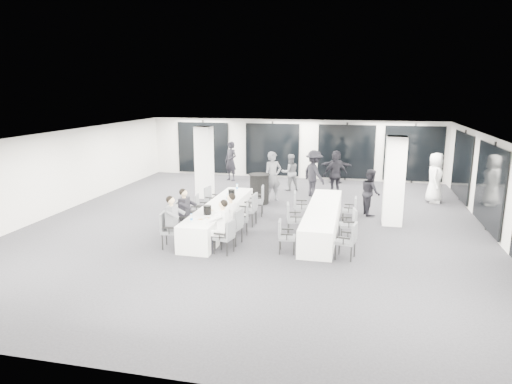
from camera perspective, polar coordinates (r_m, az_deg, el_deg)
room at (r=15.09m, az=4.22°, el=1.97°), size 14.04×16.04×2.84m
column_left at (r=17.97m, az=-6.48°, el=3.70°), size 0.60×0.60×2.80m
column_right at (r=14.86m, az=16.89°, el=1.33°), size 0.60×0.60×2.80m
banquet_table_main at (r=14.09m, az=-4.53°, el=-3.05°), size 0.90×5.00×0.75m
banquet_table_side at (r=13.86m, az=8.30°, el=-3.41°), size 0.90×5.00×0.75m
cocktail_table at (r=17.02m, az=0.42°, el=0.42°), size 0.80×0.80×1.11m
chair_main_left_near at (r=12.53m, az=-10.91°, el=-4.40°), size 0.56×0.60×0.98m
chair_main_left_second at (r=13.34m, az=-9.36°, el=-3.17°), size 0.56×0.61×1.02m
chair_main_left_mid at (r=14.14m, az=-7.99°, el=-2.39°), size 0.53×0.58×0.95m
chair_main_left_fourth at (r=14.85m, az=-6.91°, el=-1.78°), size 0.49×0.53×0.88m
chair_main_left_far at (r=15.82m, az=-5.63°, el=-0.77°), size 0.53×0.57×0.91m
chair_main_right_near at (r=11.90m, az=-3.71°, el=-5.34°), size 0.53×0.57×0.90m
chair_main_right_second at (r=12.57m, az=-2.70°, el=-4.04°), size 0.58×0.62×1.01m
chair_main_right_mid at (r=13.49m, az=-1.64°, el=-3.11°), size 0.56×0.58×0.91m
chair_main_right_fourth at (r=14.29m, az=-0.72°, el=-1.92°), size 0.54×0.60×1.02m
chair_main_right_far at (r=15.41m, az=0.30°, el=-0.84°), size 0.58×0.63×1.01m
chair_side_left_near at (r=11.98m, az=3.56°, el=-5.29°), size 0.48×0.52×0.87m
chair_side_left_mid at (r=13.41m, az=4.59°, el=-3.13°), size 0.56×0.59×0.95m
chair_side_left_far at (r=14.81m, az=5.40°, el=-1.57°), size 0.55×0.59×0.97m
chair_side_right_near at (r=11.74m, az=11.53°, el=-5.72°), size 0.56×0.59×0.94m
chair_side_right_mid at (r=13.25m, az=11.68°, el=-3.72°), size 0.52×0.56×0.89m
chair_side_right_far at (r=14.84m, az=11.83°, el=-2.02°), size 0.44×0.49×0.86m
seated_guest_a at (r=12.41m, az=-10.23°, el=-3.31°), size 0.50×0.38×1.44m
seated_guest_b at (r=13.22m, az=-8.69°, el=-2.25°), size 0.50×0.38×1.44m
seated_guest_c at (r=11.87m, az=-4.45°, el=-3.88°), size 0.50×0.38×1.44m
seated_guest_d at (r=12.56m, az=-3.44°, el=-2.92°), size 0.50×0.38×1.44m
standing_guest_a at (r=17.36m, az=2.12°, el=2.36°), size 1.01×0.98×2.15m
standing_guest_b at (r=19.25m, az=4.28°, el=2.77°), size 0.98×0.84×1.75m
standing_guest_c at (r=18.18m, az=7.28°, el=2.68°), size 1.41×1.49×2.11m
standing_guest_d at (r=18.37m, az=9.89°, el=2.47°), size 1.32×1.09×1.97m
standing_guest_e at (r=18.37m, az=21.51°, el=2.05°), size 0.81×1.13×2.14m
standing_guest_f at (r=21.04m, az=9.98°, el=3.41°), size 1.57×0.61×1.71m
standing_guest_g at (r=21.32m, az=-3.16°, el=4.19°), size 0.95×0.89×2.07m
standing_guest_h at (r=15.90m, az=14.13°, el=0.36°), size 0.74×0.97×1.79m
ice_bucket_near at (r=12.91m, az=-6.10°, el=-2.24°), size 0.23×0.23×0.26m
ice_bucket_far at (r=14.91m, az=-3.07°, el=-0.16°), size 0.22×0.22×0.25m
water_bottle_a at (r=12.22m, az=-8.08°, el=-3.25°), size 0.07×0.07×0.22m
water_bottle_b at (r=14.50m, az=-3.59°, el=-0.63°), size 0.06×0.06×0.20m
water_bottle_c at (r=15.86m, az=-2.38°, el=0.60°), size 0.07×0.07×0.23m
plate_a at (r=12.43m, az=-6.93°, el=-3.41°), size 0.22×0.22×0.03m
plate_b at (r=12.54m, az=-6.12°, el=-3.24°), size 0.22×0.22×0.03m
plate_c at (r=13.30m, az=-5.61°, el=-2.30°), size 0.20×0.20×0.03m
wine_glass at (r=11.99m, az=-6.21°, el=-3.38°), size 0.07×0.07×0.18m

